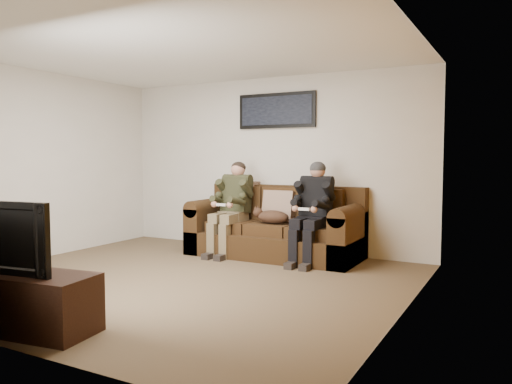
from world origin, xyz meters
The scene contains 15 objects.
floor centered at (0.00, 0.00, 0.00)m, with size 5.00×5.00×0.00m, color brown.
ceiling centered at (0.00, 0.00, 2.60)m, with size 5.00×5.00×0.00m, color silver.
wall_back centered at (0.00, 2.25, 1.30)m, with size 5.00×5.00×0.00m, color beige.
wall_left centered at (-2.50, 0.00, 1.30)m, with size 4.50×4.50×0.00m, color beige.
wall_right centered at (2.50, 0.00, 1.30)m, with size 4.50×4.50×0.00m, color beige.
accent_wall_right centered at (2.49, 0.00, 1.30)m, with size 4.50×4.50×0.00m, color #A56110.
sofa centered at (0.33, 1.84, 0.37)m, with size 2.42×1.04×0.99m.
throw_pillow centered at (0.33, 1.88, 0.70)m, with size 0.46×0.13×0.44m, color #957561.
throw_blanket centered at (-0.40, 2.14, 0.99)m, with size 0.49×0.24×0.09m, color gray.
person_left centered at (-0.29, 1.63, 0.76)m, with size 0.51×0.87×1.34m.
person_right centered at (0.96, 1.63, 0.77)m, with size 0.51×0.86×1.35m.
cat centered at (0.36, 1.61, 0.58)m, with size 0.66×0.26×0.24m.
framed_poster centered at (0.13, 2.22, 2.10)m, with size 1.25×0.05×0.52m.
tv_stand centered at (-0.26, -1.95, 0.24)m, with size 1.51×0.48×0.47m, color black.
television centered at (-0.26, -1.95, 0.77)m, with size 1.02×0.13×0.59m, color black.
Camera 1 is at (3.43, -4.53, 1.41)m, focal length 35.00 mm.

